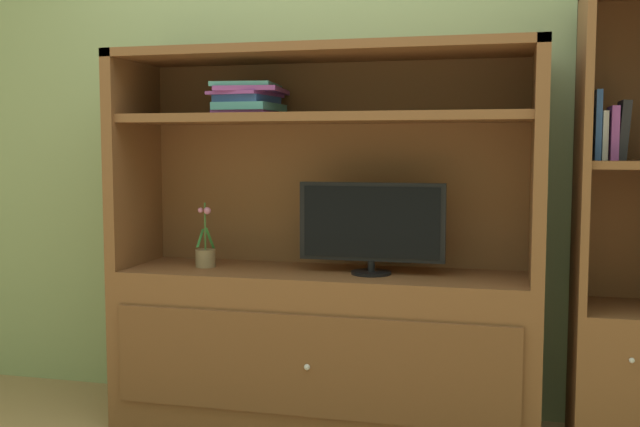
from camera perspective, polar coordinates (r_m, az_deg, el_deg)
The scene contains 7 objects.
painted_rear_wall at distance 3.47m, azimuth 1.63°, elevation 8.40°, with size 6.00×0.10×2.80m, color #8C9E6B.
media_console at distance 3.20m, azimuth 0.25°, elevation -7.30°, with size 1.78×0.51×1.61m.
tv_monitor at distance 3.08m, azimuth 3.94°, elevation -0.89°, with size 0.61×0.17×0.38m.
potted_plant at distance 3.31m, azimuth -8.71°, elevation -3.03°, with size 0.09×0.09×0.28m.
magazine_stack at distance 3.22m, azimuth -5.45°, elevation 8.71°, with size 0.31×0.37×0.13m.
bookshelf_tall at distance 3.13m, azimuth 22.15°, elevation -6.08°, with size 0.37×0.44×1.81m.
upright_book_row at distance 3.05m, azimuth 21.22°, elevation 5.89°, with size 0.13×0.18×0.26m.
Camera 1 is at (0.75, -2.63, 1.20)m, focal length 42.02 mm.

